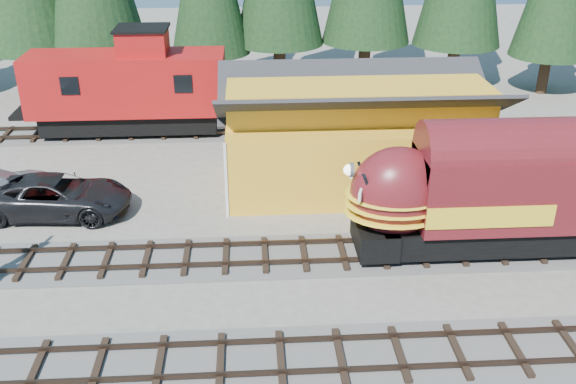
{
  "coord_description": "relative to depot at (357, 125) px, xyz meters",
  "views": [
    {
      "loc": [
        -4.92,
        -17.13,
        12.96
      ],
      "look_at": [
        -3.61,
        4.0,
        2.78
      ],
      "focal_mm": 40.0,
      "sensor_mm": 36.0,
      "label": 1
    }
  ],
  "objects": [
    {
      "name": "ground",
      "position": [
        0.0,
        -10.5,
        -2.96
      ],
      "size": [
        120.0,
        120.0,
        0.0
      ],
      "primitive_type": "plane",
      "color": "#6B665B",
      "rests_on": "ground"
    },
    {
      "name": "track_spur",
      "position": [
        -10.0,
        7.5,
        -2.9
      ],
      "size": [
        32.0,
        3.2,
        0.33
      ],
      "color": "#4C4947",
      "rests_on": "ground"
    },
    {
      "name": "depot",
      "position": [
        0.0,
        0.0,
        0.0
      ],
      "size": [
        12.8,
        7.0,
        5.3
      ],
      "color": "gold",
      "rests_on": "ground"
    },
    {
      "name": "locomotive",
      "position": [
        5.74,
        -6.5,
        -0.56
      ],
      "size": [
        14.98,
        2.98,
        4.07
      ],
      "color": "black",
      "rests_on": "ground"
    },
    {
      "name": "caboose",
      "position": [
        -11.63,
        7.5,
        -0.2
      ],
      "size": [
        10.83,
        3.14,
        5.63
      ],
      "color": "black",
      "rests_on": "ground"
    },
    {
      "name": "pickup_truck_a",
      "position": [
        -13.3,
        -2.32,
        -2.09
      ],
      "size": [
        6.44,
        3.31,
        1.74
      ],
      "primitive_type": "imported",
      "rotation": [
        0.0,
        0.0,
        1.5
      ],
      "color": "black",
      "rests_on": "ground"
    }
  ]
}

